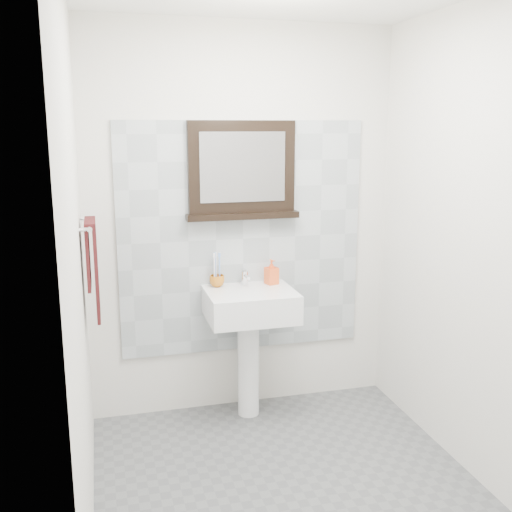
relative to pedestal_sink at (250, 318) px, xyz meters
The scene contains 13 objects.
floor 1.10m from the pedestal_sink, 89.57° to the right, with size 2.00×2.20×0.01m, color #585B5D.
back_wall 0.62m from the pedestal_sink, 88.36° to the left, with size 2.00×0.01×2.50m, color silver.
front_wall 2.06m from the pedestal_sink, 89.81° to the right, with size 2.00×0.01×2.50m, color silver.
left_wall 1.44m from the pedestal_sink, 138.68° to the right, with size 0.01×2.20×2.50m, color silver.
right_wall 1.45m from the pedestal_sink, 40.95° to the right, with size 0.01×2.20×2.50m, color silver.
splashback 0.52m from the pedestal_sink, 88.27° to the left, with size 1.60×0.02×1.50m, color #A3ACB1.
pedestal_sink is the anchor object (origin of this frame).
toothbrush_cup 0.32m from the pedestal_sink, 143.50° to the left, with size 0.10×0.10×0.08m, color #B96815.
toothbrushes 0.38m from the pedestal_sink, 142.45° to the left, with size 0.05×0.04×0.21m.
soap_dispenser 0.33m from the pedestal_sink, 32.54° to the left, with size 0.07×0.07×0.16m, color red.
framed_mirror 0.92m from the pedestal_sink, 91.04° to the left, with size 0.72×0.11×0.61m.
towel_bar 1.17m from the pedestal_sink, 169.55° to the right, with size 0.07×0.40×0.03m.
hand_towel 1.06m from the pedestal_sink, 169.47° to the right, with size 0.06×0.30×0.55m.
Camera 1 is at (-0.89, -2.62, 1.87)m, focal length 42.00 mm.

